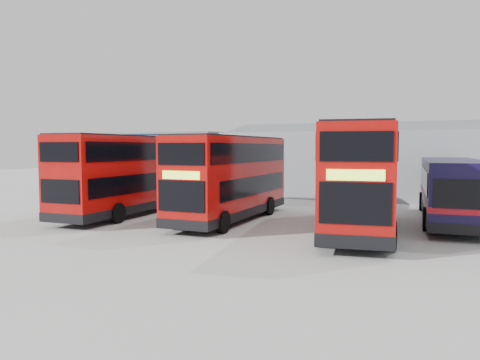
{
  "coord_description": "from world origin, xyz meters",
  "views": [
    {
      "loc": [
        9.1,
        -19.35,
        3.84
      ],
      "look_at": [
        -0.71,
        3.57,
        2.1
      ],
      "focal_mm": 35.0,
      "sensor_mm": 36.0,
      "label": 1
    }
  ],
  "objects_px": {
    "double_decker_right": "(359,179)",
    "maintenance_shed": "(424,163)",
    "office_block": "(170,161)",
    "double_decker_centre": "(231,179)",
    "single_decker_blue": "(452,191)",
    "double_decker_left": "(128,176)",
    "panel_van": "(94,177)"
  },
  "relations": [
    {
      "from": "maintenance_shed",
      "to": "double_decker_right",
      "type": "distance_m",
      "value": 17.81
    },
    {
      "from": "single_decker_blue",
      "to": "panel_van",
      "type": "bearing_deg",
      "value": -13.71
    },
    {
      "from": "office_block",
      "to": "double_decker_centre",
      "type": "height_order",
      "value": "office_block"
    },
    {
      "from": "double_decker_left",
      "to": "double_decker_centre",
      "type": "relative_size",
      "value": 1.02
    },
    {
      "from": "double_decker_right",
      "to": "maintenance_shed",
      "type": "bearing_deg",
      "value": 74.84
    },
    {
      "from": "double_decker_left",
      "to": "office_block",
      "type": "bearing_deg",
      "value": -67.93
    },
    {
      "from": "office_block",
      "to": "double_decker_centre",
      "type": "distance_m",
      "value": 19.91
    },
    {
      "from": "office_block",
      "to": "maintenance_shed",
      "type": "bearing_deg",
      "value": 5.21
    },
    {
      "from": "double_decker_left",
      "to": "double_decker_centre",
      "type": "distance_m",
      "value": 6.21
    },
    {
      "from": "single_decker_blue",
      "to": "panel_van",
      "type": "relative_size",
      "value": 2.14
    },
    {
      "from": "double_decker_centre",
      "to": "maintenance_shed",
      "type": "bearing_deg",
      "value": 62.11
    },
    {
      "from": "single_decker_blue",
      "to": "office_block",
      "type": "bearing_deg",
      "value": -28.26
    },
    {
      "from": "maintenance_shed",
      "to": "double_decker_left",
      "type": "xyz_separation_m",
      "value": [
        -15.13,
        -17.6,
        -0.36
      ]
    },
    {
      "from": "double_decker_centre",
      "to": "panel_van",
      "type": "distance_m",
      "value": 19.13
    },
    {
      "from": "maintenance_shed",
      "to": "panel_van",
      "type": "xyz_separation_m",
      "value": [
        -25.78,
        -7.99,
        -1.24
      ]
    },
    {
      "from": "maintenance_shed",
      "to": "double_decker_centre",
      "type": "height_order",
      "value": "maintenance_shed"
    },
    {
      "from": "maintenance_shed",
      "to": "single_decker_blue",
      "type": "xyz_separation_m",
      "value": [
        1.71,
        -13.03,
        -1.01
      ]
    },
    {
      "from": "maintenance_shed",
      "to": "panel_van",
      "type": "relative_size",
      "value": 5.42
    },
    {
      "from": "double_decker_centre",
      "to": "panel_van",
      "type": "relative_size",
      "value": 1.87
    },
    {
      "from": "single_decker_blue",
      "to": "panel_van",
      "type": "xyz_separation_m",
      "value": [
        -27.5,
        5.04,
        -0.24
      ]
    },
    {
      "from": "double_decker_left",
      "to": "single_decker_blue",
      "type": "relative_size",
      "value": 0.89
    },
    {
      "from": "maintenance_shed",
      "to": "panel_van",
      "type": "bearing_deg",
      "value": -162.77
    },
    {
      "from": "double_decker_centre",
      "to": "panel_van",
      "type": "bearing_deg",
      "value": 151.59
    },
    {
      "from": "maintenance_shed",
      "to": "double_decker_right",
      "type": "xyz_separation_m",
      "value": [
        -2.29,
        -17.67,
        -0.21
      ]
    },
    {
      "from": "double_decker_left",
      "to": "double_decker_right",
      "type": "relative_size",
      "value": 0.92
    },
    {
      "from": "maintenance_shed",
      "to": "single_decker_blue",
      "type": "bearing_deg",
      "value": -82.51
    },
    {
      "from": "office_block",
      "to": "double_decker_left",
      "type": "distance_m",
      "value": 17.05
    },
    {
      "from": "office_block",
      "to": "double_decker_right",
      "type": "xyz_separation_m",
      "value": [
        19.71,
        -15.66,
        -0.18
      ]
    },
    {
      "from": "maintenance_shed",
      "to": "double_decker_left",
      "type": "bearing_deg",
      "value": -130.68
    },
    {
      "from": "double_decker_left",
      "to": "single_decker_blue",
      "type": "bearing_deg",
      "value": -166.53
    },
    {
      "from": "single_decker_blue",
      "to": "maintenance_shed",
      "type": "bearing_deg",
      "value": -85.84
    },
    {
      "from": "office_block",
      "to": "single_decker_blue",
      "type": "bearing_deg",
      "value": -24.93
    }
  ]
}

